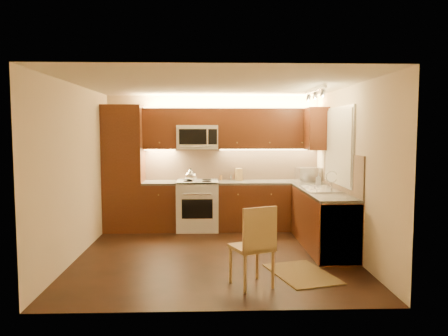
{
  "coord_description": "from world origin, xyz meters",
  "views": [
    {
      "loc": [
        -0.09,
        -6.3,
        1.84
      ],
      "look_at": [
        0.15,
        0.55,
        1.25
      ],
      "focal_mm": 34.82,
      "sensor_mm": 36.0,
      "label": 1
    }
  ],
  "objects_px": {
    "microwave": "(198,137)",
    "sink": "(321,185)",
    "stove": "(198,205)",
    "knife_block": "(239,174)",
    "dining_chair": "(251,245)",
    "toaster_oven": "(308,174)",
    "soap_bottle": "(318,179)",
    "kettle": "(191,175)"
  },
  "relations": [
    {
      "from": "sink",
      "to": "stove",
      "type": "bearing_deg",
      "value": 150.64
    },
    {
      "from": "microwave",
      "to": "sink",
      "type": "relative_size",
      "value": 0.88
    },
    {
      "from": "soap_bottle",
      "to": "microwave",
      "type": "bearing_deg",
      "value": 177.99
    },
    {
      "from": "toaster_oven",
      "to": "soap_bottle",
      "type": "bearing_deg",
      "value": -90.02
    },
    {
      "from": "microwave",
      "to": "kettle",
      "type": "relative_size",
      "value": 3.06
    },
    {
      "from": "microwave",
      "to": "knife_block",
      "type": "relative_size",
      "value": 3.34
    },
    {
      "from": "sink",
      "to": "toaster_oven",
      "type": "height_order",
      "value": "toaster_oven"
    },
    {
      "from": "microwave",
      "to": "dining_chair",
      "type": "relative_size",
      "value": 0.78
    },
    {
      "from": "sink",
      "to": "soap_bottle",
      "type": "bearing_deg",
      "value": 78.77
    },
    {
      "from": "stove",
      "to": "kettle",
      "type": "xyz_separation_m",
      "value": [
        -0.12,
        -0.11,
        0.58
      ]
    },
    {
      "from": "sink",
      "to": "kettle",
      "type": "height_order",
      "value": "kettle"
    },
    {
      "from": "stove",
      "to": "knife_block",
      "type": "xyz_separation_m",
      "value": [
        0.77,
        0.18,
        0.55
      ]
    },
    {
      "from": "stove",
      "to": "sink",
      "type": "height_order",
      "value": "sink"
    },
    {
      "from": "knife_block",
      "to": "dining_chair",
      "type": "bearing_deg",
      "value": -102.37
    },
    {
      "from": "knife_block",
      "to": "soap_bottle",
      "type": "distance_m",
      "value": 1.51
    },
    {
      "from": "microwave",
      "to": "soap_bottle",
      "type": "distance_m",
      "value": 2.33
    },
    {
      "from": "knife_block",
      "to": "kettle",
      "type": "bearing_deg",
      "value": -173.36
    },
    {
      "from": "kettle",
      "to": "soap_bottle",
      "type": "bearing_deg",
      "value": -4.95
    },
    {
      "from": "toaster_oven",
      "to": "stove",
      "type": "bearing_deg",
      "value": 173.62
    },
    {
      "from": "sink",
      "to": "knife_block",
      "type": "height_order",
      "value": "knife_block"
    },
    {
      "from": "stove",
      "to": "knife_block",
      "type": "bearing_deg",
      "value": 13.22
    },
    {
      "from": "soap_bottle",
      "to": "dining_chair",
      "type": "xyz_separation_m",
      "value": [
        -1.41,
        -2.45,
        -0.51
      ]
    },
    {
      "from": "microwave",
      "to": "knife_block",
      "type": "height_order",
      "value": "microwave"
    },
    {
      "from": "toaster_oven",
      "to": "kettle",
      "type": "bearing_deg",
      "value": 176.4
    },
    {
      "from": "sink",
      "to": "kettle",
      "type": "relative_size",
      "value": 3.47
    },
    {
      "from": "stove",
      "to": "sink",
      "type": "distance_m",
      "value": 2.35
    },
    {
      "from": "stove",
      "to": "dining_chair",
      "type": "height_order",
      "value": "dining_chair"
    },
    {
      "from": "knife_block",
      "to": "dining_chair",
      "type": "relative_size",
      "value": 0.23
    },
    {
      "from": "knife_block",
      "to": "dining_chair",
      "type": "height_order",
      "value": "knife_block"
    },
    {
      "from": "sink",
      "to": "knife_block",
      "type": "bearing_deg",
      "value": 133.19
    },
    {
      "from": "stove",
      "to": "sink",
      "type": "relative_size",
      "value": 1.07
    },
    {
      "from": "microwave",
      "to": "kettle",
      "type": "bearing_deg",
      "value": -116.63
    },
    {
      "from": "kettle",
      "to": "toaster_oven",
      "type": "height_order",
      "value": "kettle"
    },
    {
      "from": "knife_block",
      "to": "dining_chair",
      "type": "distance_m",
      "value": 3.18
    },
    {
      "from": "sink",
      "to": "toaster_oven",
      "type": "bearing_deg",
      "value": 86.97
    },
    {
      "from": "microwave",
      "to": "sink",
      "type": "bearing_deg",
      "value": -32.21
    },
    {
      "from": "microwave",
      "to": "knife_block",
      "type": "xyz_separation_m",
      "value": [
        0.77,
        0.05,
        -0.71
      ]
    },
    {
      "from": "stove",
      "to": "microwave",
      "type": "height_order",
      "value": "microwave"
    },
    {
      "from": "kettle",
      "to": "knife_block",
      "type": "relative_size",
      "value": 1.09
    },
    {
      "from": "sink",
      "to": "knife_block",
      "type": "relative_size",
      "value": 3.78
    },
    {
      "from": "microwave",
      "to": "toaster_oven",
      "type": "bearing_deg",
      "value": -3.22
    },
    {
      "from": "sink",
      "to": "toaster_oven",
      "type": "distance_m",
      "value": 1.15
    }
  ]
}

